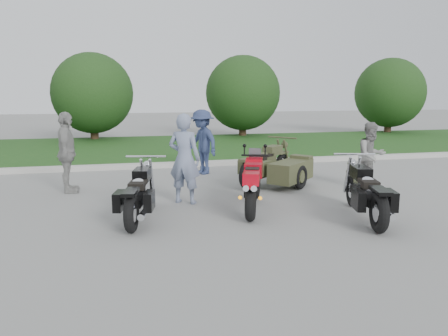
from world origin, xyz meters
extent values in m
plane|color=gray|center=(0.00, 0.00, 0.00)|extent=(80.00, 80.00, 0.00)
cube|color=#B6B4AB|center=(0.00, 6.00, 0.07)|extent=(60.00, 0.30, 0.15)
cube|color=#30571E|center=(0.00, 10.15, 0.07)|extent=(60.00, 8.00, 0.14)
cylinder|color=#3F2B1C|center=(-3.00, 13.50, 0.60)|extent=(0.36, 0.36, 1.20)
sphere|color=#1A3413|center=(-3.00, 13.50, 2.20)|extent=(3.60, 3.60, 3.60)
cylinder|color=#3F2B1C|center=(4.00, 13.50, 0.60)|extent=(0.36, 0.36, 1.20)
sphere|color=#1A3413|center=(4.00, 13.50, 2.20)|extent=(3.60, 3.60, 3.60)
cylinder|color=#3F2B1C|center=(12.00, 13.50, 0.60)|extent=(0.36, 0.36, 1.20)
sphere|color=#1A3413|center=(12.00, 13.50, 2.20)|extent=(3.60, 3.60, 3.60)
torus|color=black|center=(0.46, 0.07, 0.30)|extent=(0.38, 0.63, 0.61)
torus|color=black|center=(0.94, 1.41, 0.29)|extent=(0.31, 0.59, 0.59)
cube|color=black|center=(0.68, 0.69, 0.54)|extent=(0.55, 0.92, 0.34)
cube|color=#B10716|center=(0.76, 0.91, 0.80)|extent=(0.49, 0.62, 0.25)
cube|color=#B10716|center=(0.54, 0.28, 0.76)|extent=(0.46, 0.60, 0.21)
cube|color=black|center=(0.64, 0.57, 0.84)|extent=(0.35, 0.41, 0.10)
cube|color=#B10716|center=(0.88, 1.25, 0.76)|extent=(0.44, 0.48, 0.39)
cylinder|color=silver|center=(0.38, 0.05, 0.61)|extent=(0.25, 0.46, 0.21)
cylinder|color=silver|center=(0.51, 0.00, 0.61)|extent=(0.25, 0.46, 0.21)
torus|color=black|center=(-1.62, -0.10, 0.33)|extent=(0.30, 0.69, 0.67)
torus|color=black|center=(-1.28, 1.48, 0.31)|extent=(0.25, 0.64, 0.63)
cube|color=black|center=(-1.45, 0.69, 0.41)|extent=(0.46, 1.20, 0.14)
cube|color=silver|center=(-1.45, 0.69, 0.49)|extent=(0.38, 0.49, 0.34)
cube|color=black|center=(-1.39, 0.98, 0.77)|extent=(0.38, 0.59, 0.22)
cube|color=black|center=(-1.48, 0.54, 0.67)|extent=(0.37, 0.54, 0.12)
cube|color=black|center=(-1.62, -0.10, 0.69)|extent=(0.33, 0.57, 0.06)
cylinder|color=silver|center=(-1.35, 0.31, 0.28)|extent=(0.32, 1.08, 0.10)
torus|color=black|center=(2.33, -1.03, 0.35)|extent=(0.34, 0.72, 0.69)
torus|color=black|center=(2.75, 0.60, 0.33)|extent=(0.28, 0.66, 0.65)
cube|color=black|center=(2.54, -0.21, 0.43)|extent=(0.53, 1.24, 0.14)
cube|color=silver|center=(2.54, -0.21, 0.51)|extent=(0.41, 0.52, 0.36)
cube|color=black|center=(2.62, 0.08, 0.80)|extent=(0.42, 0.62, 0.22)
cube|color=black|center=(2.50, -0.36, 0.69)|extent=(0.41, 0.57, 0.12)
cube|color=black|center=(2.33, -1.03, 0.71)|extent=(0.36, 0.60, 0.06)
cylinder|color=silver|center=(2.63, -0.60, 0.29)|extent=(0.38, 1.11, 0.10)
torus|color=black|center=(1.13, 2.51, 0.35)|extent=(0.64, 0.61, 0.71)
torus|color=black|center=(2.39, 3.67, 0.33)|extent=(0.57, 0.54, 0.67)
cube|color=black|center=(1.76, 3.09, 0.44)|extent=(1.07, 1.01, 0.15)
cube|color=#3F4327|center=(1.76, 3.09, 0.52)|extent=(0.56, 0.55, 0.36)
cube|color=#3F4327|center=(1.99, 3.30, 0.81)|extent=(0.62, 0.60, 0.23)
cube|color=black|center=(1.64, 2.98, 0.71)|extent=(0.58, 0.57, 0.12)
cube|color=#3F4327|center=(1.13, 2.51, 0.73)|extent=(0.58, 0.56, 0.06)
cylinder|color=#3F4327|center=(1.62, 2.70, 0.29)|extent=(0.91, 0.85, 0.10)
cube|color=#3F4327|center=(2.18, 2.48, 0.42)|extent=(1.38, 1.34, 0.47)
torus|color=black|center=(2.35, 2.29, 0.29)|extent=(0.51, 0.49, 0.58)
imported|color=gray|center=(-0.50, 1.64, 0.93)|extent=(0.81, 0.73, 1.87)
imported|color=gray|center=(4.01, 2.02, 0.79)|extent=(0.83, 0.68, 1.58)
imported|color=navy|center=(0.43, 4.76, 0.90)|extent=(1.13, 1.34, 1.80)
imported|color=#969691|center=(-2.97, 3.18, 0.92)|extent=(0.50, 1.10, 1.85)
camera|label=1|loc=(-1.69, -7.17, 2.31)|focal=35.00mm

